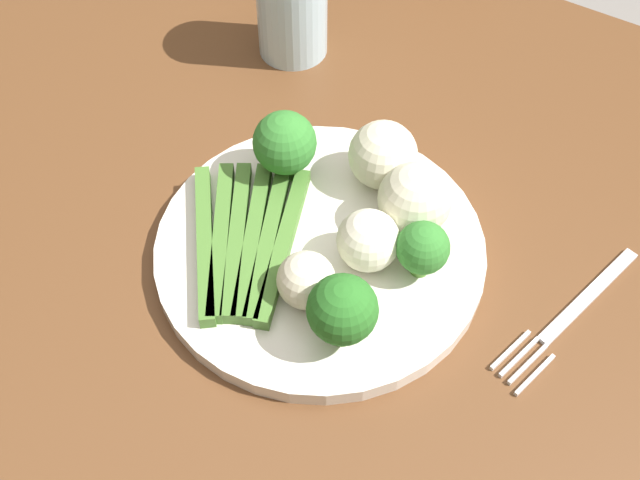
% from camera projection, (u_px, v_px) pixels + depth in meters
% --- Properties ---
extents(dining_table, '(1.31, 0.87, 0.76)m').
position_uv_depth(dining_table, '(289.00, 319.00, 0.72)').
color(dining_table, brown).
rests_on(dining_table, ground_plane).
extents(chair, '(0.45, 0.45, 0.87)m').
position_uv_depth(chair, '(377.00, 35.00, 1.20)').
color(chair, '#9E754C').
rests_on(chair, ground_plane).
extents(plate, '(0.26, 0.26, 0.01)m').
position_uv_depth(plate, '(320.00, 249.00, 0.62)').
color(plate, silver).
rests_on(plate, dining_table).
extents(asparagus_bundle, '(0.14, 0.17, 0.01)m').
position_uv_depth(asparagus_bundle, '(245.00, 241.00, 0.61)').
color(asparagus_bundle, '#47752D').
rests_on(asparagus_bundle, plate).
extents(broccoli_front, '(0.04, 0.04, 0.05)m').
position_uv_depth(broccoli_front, '(423.00, 248.00, 0.58)').
color(broccoli_front, '#609E3D').
rests_on(broccoli_front, plate).
extents(broccoli_front_left, '(0.05, 0.05, 0.06)m').
position_uv_depth(broccoli_front_left, '(342.00, 310.00, 0.54)').
color(broccoli_front_left, '#568E33').
rests_on(broccoli_front_left, plate).
extents(broccoli_back, '(0.05, 0.05, 0.06)m').
position_uv_depth(broccoli_back, '(285.00, 144.00, 0.63)').
color(broccoli_back, '#609E3D').
rests_on(broccoli_back, plate).
extents(cauliflower_back_right, '(0.06, 0.06, 0.06)m').
position_uv_depth(cauliflower_back_right, '(415.00, 199.00, 0.61)').
color(cauliflower_back_right, beige).
rests_on(cauliflower_back_right, plate).
extents(cauliflower_right, '(0.04, 0.04, 0.04)m').
position_uv_depth(cauliflower_right, '(306.00, 280.00, 0.57)').
color(cauliflower_right, beige).
rests_on(cauliflower_right, plate).
extents(cauliflower_left, '(0.05, 0.05, 0.05)m').
position_uv_depth(cauliflower_left, '(368.00, 240.00, 0.59)').
color(cauliflower_left, silver).
rests_on(cauliflower_left, plate).
extents(cauliflower_outer_edge, '(0.06, 0.06, 0.06)m').
position_uv_depth(cauliflower_outer_edge, '(383.00, 155.00, 0.64)').
color(cauliflower_outer_edge, beige).
rests_on(cauliflower_outer_edge, plate).
extents(fork, '(0.06, 0.16, 0.00)m').
position_uv_depth(fork, '(569.00, 315.00, 0.59)').
color(fork, silver).
rests_on(fork, dining_table).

